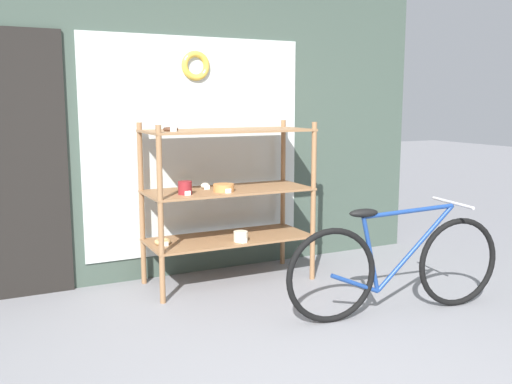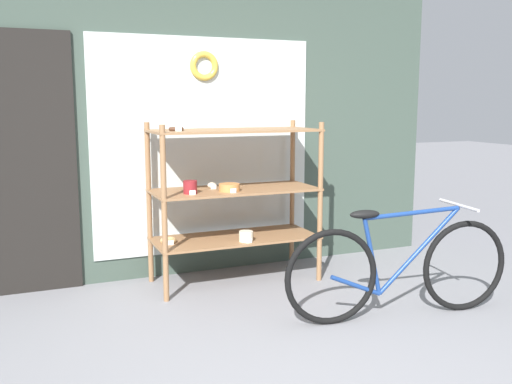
{
  "view_description": "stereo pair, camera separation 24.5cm",
  "coord_description": "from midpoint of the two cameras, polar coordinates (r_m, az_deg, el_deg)",
  "views": [
    {
      "loc": [
        -1.57,
        -2.31,
        1.55
      ],
      "look_at": [
        0.17,
        1.2,
        0.92
      ],
      "focal_mm": 40.0,
      "sensor_mm": 36.0,
      "label": 1
    },
    {
      "loc": [
        -1.35,
        -2.41,
        1.55
      ],
      "look_at": [
        0.17,
        1.2,
        0.92
      ],
      "focal_mm": 40.0,
      "sensor_mm": 36.0,
      "label": 2
    }
  ],
  "objects": [
    {
      "name": "storefront_facade",
      "position": [
        5.07,
        -10.25,
        11.68
      ],
      "size": [
        5.06,
        0.13,
        3.69
      ],
      "color": "#3D4C42",
      "rests_on": "ground_plane"
    },
    {
      "name": "display_case",
      "position": [
        4.82,
        -4.43,
        0.09
      ],
      "size": [
        1.4,
        0.58,
        1.37
      ],
      "color": "#8E6642",
      "rests_on": "ground_plane"
    },
    {
      "name": "bicycle",
      "position": [
        4.27,
        12.3,
        -7.2
      ],
      "size": [
        1.73,
        0.46,
        0.82
      ],
      "rotation": [
        0.0,
        0.0,
        -0.14
      ],
      "color": "black",
      "rests_on": "ground_plane"
    }
  ]
}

